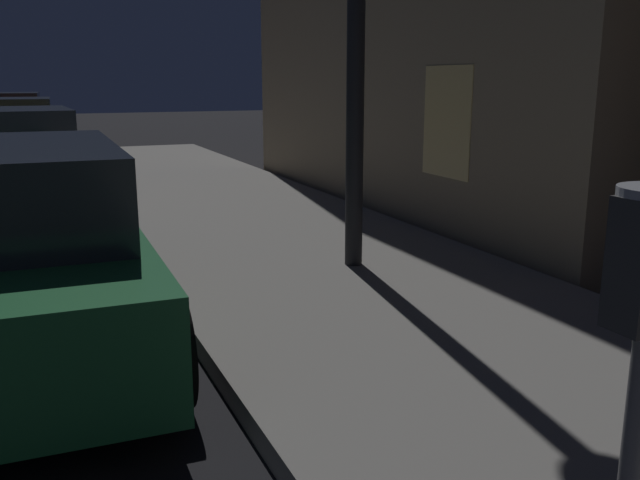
% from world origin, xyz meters
% --- Properties ---
extents(car_green, '(2.00, 4.13, 1.43)m').
position_xyz_m(car_green, '(2.85, 4.64, 0.72)').
color(car_green, '#19592D').
rests_on(car_green, ground).
extents(car_silver, '(2.24, 4.11, 1.43)m').
position_xyz_m(car_silver, '(2.85, 10.55, 0.71)').
color(car_silver, '#B7B7BF').
rests_on(car_silver, ground).
extents(car_yellow_cab, '(2.27, 4.67, 1.43)m').
position_xyz_m(car_yellow_cab, '(2.85, 16.71, 0.71)').
color(car_yellow_cab, gold).
rests_on(car_yellow_cab, ground).
extents(car_red, '(2.15, 4.49, 1.43)m').
position_xyz_m(car_red, '(2.85, 23.40, 0.71)').
color(car_red, maroon).
rests_on(car_red, ground).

